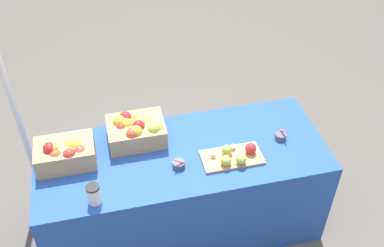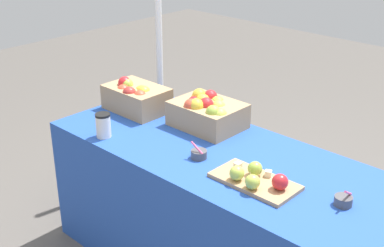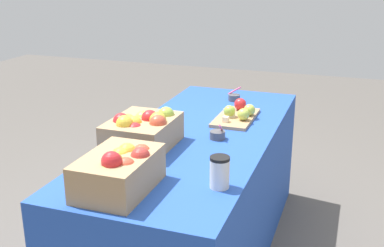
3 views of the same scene
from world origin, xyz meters
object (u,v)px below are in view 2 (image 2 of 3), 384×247
(apple_crate_left, at_px, (136,97))
(sample_bowl_mid, at_px, (199,154))
(tent_pole, at_px, (159,44))
(apple_crate_middle, at_px, (207,112))
(cutting_board_front, at_px, (256,179))
(coffee_cup, at_px, (103,125))
(sample_bowl_near, at_px, (343,200))

(apple_crate_left, bearing_deg, sample_bowl_mid, -15.87)
(apple_crate_left, relative_size, tent_pole, 0.19)
(apple_crate_left, height_order, sample_bowl_mid, apple_crate_left)
(sample_bowl_mid, xyz_separation_m, tent_pole, (-1.01, 0.70, 0.22))
(apple_crate_middle, relative_size, cutting_board_front, 0.96)
(coffee_cup, bearing_deg, apple_crate_left, 112.97)
(apple_crate_middle, bearing_deg, apple_crate_left, -166.03)
(sample_bowl_near, xyz_separation_m, coffee_cup, (-1.25, -0.27, 0.04))
(sample_bowl_mid, bearing_deg, sample_bowl_near, 7.94)
(cutting_board_front, xyz_separation_m, sample_bowl_mid, (-0.36, 0.01, -0.01))
(apple_crate_middle, xyz_separation_m, cutting_board_front, (0.58, -0.32, -0.06))
(sample_bowl_near, bearing_deg, apple_crate_middle, 167.51)
(sample_bowl_mid, distance_m, coffee_cup, 0.56)
(apple_crate_middle, xyz_separation_m, coffee_cup, (-0.31, -0.47, -0.02))
(sample_bowl_mid, xyz_separation_m, coffee_cup, (-0.53, -0.17, 0.04))
(sample_bowl_mid, height_order, tent_pole, tent_pole)
(sample_bowl_mid, height_order, coffee_cup, coffee_cup)
(apple_crate_left, xyz_separation_m, sample_bowl_mid, (0.68, -0.19, -0.06))
(cutting_board_front, bearing_deg, apple_crate_left, 168.63)
(sample_bowl_near, relative_size, tent_pole, 0.05)
(apple_crate_left, height_order, coffee_cup, apple_crate_left)
(cutting_board_front, distance_m, coffee_cup, 0.90)
(sample_bowl_near, bearing_deg, cutting_board_front, -162.50)
(cutting_board_front, distance_m, sample_bowl_near, 0.38)
(sample_bowl_mid, bearing_deg, coffee_cup, -162.75)
(apple_crate_left, xyz_separation_m, coffee_cup, (0.15, -0.36, -0.02))
(apple_crate_left, distance_m, apple_crate_middle, 0.48)
(coffee_cup, distance_m, tent_pole, 1.00)
(cutting_board_front, distance_m, sample_bowl_mid, 0.36)
(tent_pole, bearing_deg, apple_crate_left, -57.15)
(apple_crate_middle, relative_size, sample_bowl_mid, 4.24)
(cutting_board_front, bearing_deg, sample_bowl_mid, 177.65)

